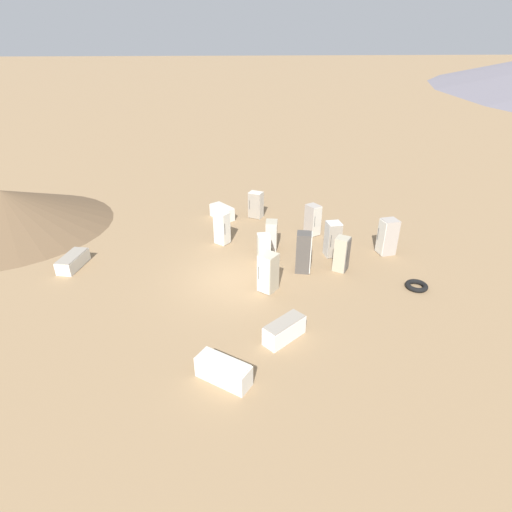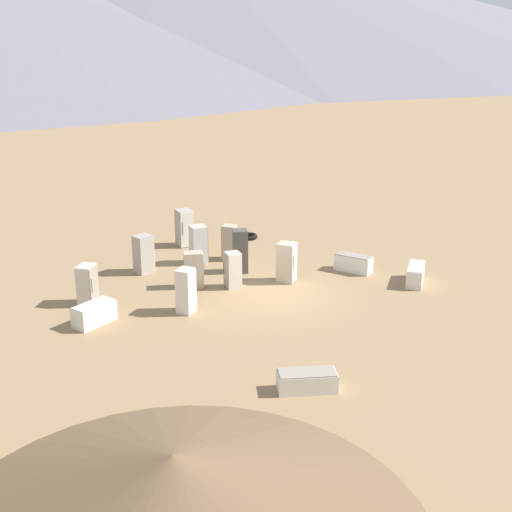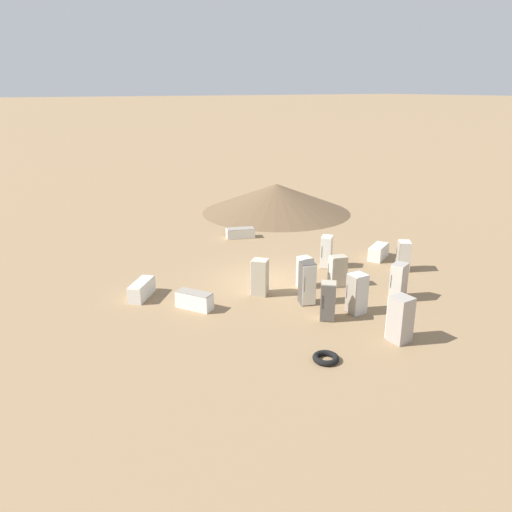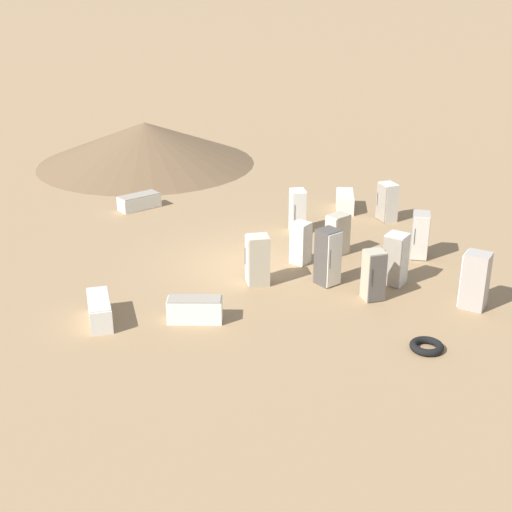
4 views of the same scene
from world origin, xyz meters
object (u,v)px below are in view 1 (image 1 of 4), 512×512
discarded_fridge_11 (222,212)px  discarded_fridge_1 (387,237)px  discarded_fridge_6 (256,205)px  discarded_fridge_7 (223,371)px  scrap_tire (417,286)px  discarded_fridge_5 (342,254)px  discarded_fridge_8 (284,330)px  discarded_fridge_10 (333,239)px  discarded_fridge_2 (268,273)px  discarded_fridge_4 (264,249)px  discarded_fridge_0 (304,252)px  discarded_fridge_3 (73,261)px  discarded_fridge_13 (271,235)px  discarded_fridge_12 (313,220)px  discarded_fridge_9 (222,228)px

discarded_fridge_11 → discarded_fridge_1: bearing=112.1°
discarded_fridge_6 → discarded_fridge_7: bearing=111.3°
scrap_tire → discarded_fridge_5: bearing=141.2°
discarded_fridge_7 → discarded_fridge_8: (2.33, 1.60, -0.01)m
discarded_fridge_8 → discarded_fridge_10: discarded_fridge_10 is taller
discarded_fridge_2 → discarded_fridge_8: discarded_fridge_2 is taller
discarded_fridge_10 → discarded_fridge_1: bearing=174.6°
discarded_fridge_4 → discarded_fridge_1: bearing=2.6°
discarded_fridge_0 → discarded_fridge_2: size_ratio=1.13×
discarded_fridge_7 → discarded_fridge_11: bearing=-144.8°
discarded_fridge_0 → discarded_fridge_6: size_ratio=1.22×
discarded_fridge_3 → discarded_fridge_0: bearing=5.9°
discarded_fridge_13 → discarded_fridge_10: bearing=171.5°
discarded_fridge_8 → discarded_fridge_12: size_ratio=1.01×
discarded_fridge_3 → discarded_fridge_13: size_ratio=1.27×
discarded_fridge_1 → discarded_fridge_9: bearing=68.0°
discarded_fridge_2 → discarded_fridge_8: (-0.10, -3.24, -0.47)m
discarded_fridge_7 → discarded_fridge_10: size_ratio=0.99×
discarded_fridge_12 → discarded_fridge_9: bearing=-20.4°
discarded_fridge_6 → discarded_fridge_12: discarded_fridge_12 is taller
discarded_fridge_3 → discarded_fridge_4: (8.84, -1.30, 0.45)m
discarded_fridge_2 → discarded_fridge_5: bearing=-117.6°
discarded_fridge_3 → scrap_tire: (14.85, -4.67, -0.20)m
discarded_fridge_7 → discarded_fridge_11: (1.42, 13.20, 0.01)m
discarded_fridge_2 → discarded_fridge_9: bearing=-28.5°
discarded_fridge_3 → discarded_fridge_11: (7.53, 4.72, 0.09)m
discarded_fridge_6 → discarded_fridge_10: size_ratio=0.90×
discarded_fridge_2 → discarded_fridge_12: discarded_fridge_2 is taller
discarded_fridge_12 → scrap_tire: (2.71, -6.19, -0.73)m
discarded_fridge_13 → discarded_fridge_1: bearing=-179.8°
discarded_fridge_7 → discarded_fridge_12: discarded_fridge_12 is taller
discarded_fridge_0 → discarded_fridge_2: 2.32m
discarded_fridge_3 → discarded_fridge_8: discarded_fridge_8 is taller
discarded_fridge_7 → discarded_fridge_9: size_ratio=1.00×
discarded_fridge_1 → discarded_fridge_3: 15.13m
discarded_fridge_9 → scrap_tire: discarded_fridge_9 is taller
discarded_fridge_10 → discarded_fridge_13: size_ratio=1.16×
discarded_fridge_5 → scrap_tire: size_ratio=1.73×
discarded_fridge_7 → discarded_fridge_13: 9.29m
discarded_fridge_3 → discarded_fridge_8: bearing=-20.7°
discarded_fridge_2 → discarded_fridge_7: size_ratio=0.98×
discarded_fridge_1 → discarded_fridge_2: size_ratio=1.06×
discarded_fridge_10 → discarded_fridge_11: discarded_fridge_10 is taller
discarded_fridge_8 → discarded_fridge_10: size_ratio=0.97×
discarded_fridge_6 → discarded_fridge_3: bearing=61.4°
discarded_fridge_0 → discarded_fridge_1: bearing=120.4°
discarded_fridge_2 → discarded_fridge_8: bearing=134.0°
discarded_fridge_2 → discarded_fridge_9: discarded_fridge_9 is taller
discarded_fridge_10 → discarded_fridge_3: bearing=-4.9°
discarded_fridge_9 → discarded_fridge_11: size_ratio=0.99×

